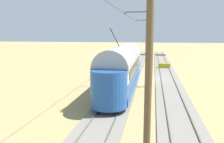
{
  "coord_description": "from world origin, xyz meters",
  "views": [
    {
      "loc": [
        -0.59,
        27.04,
        5.44
      ],
      "look_at": [
        3.22,
        5.93,
        1.84
      ],
      "focal_mm": 36.71,
      "sensor_mm": 36.0,
      "label": 1
    }
  ],
  "objects": [
    {
      "name": "ground_plane",
      "position": [
        0.0,
        0.0,
        0.0
      ],
      "size": [
        220.0,
        220.0,
        0.0
      ],
      "primitive_type": "plane",
      "color": "#9E8956"
    },
    {
      "name": "track_end_bumper",
      "position": [
        -2.32,
        -9.22,
        0.4
      ],
      "size": [
        1.8,
        0.6,
        0.8
      ],
      "primitive_type": "cube",
      "color": "#B2A519",
      "rests_on": "ground"
    },
    {
      "name": "catenary_pole_mid_far",
      "position": [
        -0.36,
        18.36,
        4.13
      ],
      "size": [
        2.98,
        0.28,
        7.91
      ],
      "color": "brown",
      "rests_on": "ground"
    },
    {
      "name": "catenary_pole_foreground",
      "position": [
        -0.36,
        -10.84,
        4.13
      ],
      "size": [
        2.98,
        0.28,
        7.91
      ],
      "color": "brown",
      "rests_on": "ground"
    },
    {
      "name": "track_adjacent_siding",
      "position": [
        2.32,
        -0.31,
        0.05
      ],
      "size": [
        2.8,
        80.0,
        0.18
      ],
      "color": "slate",
      "rests_on": "ground"
    },
    {
      "name": "spare_tie_stack",
      "position": [
        6.18,
        -5.38,
        0.27
      ],
      "size": [
        2.4,
        2.4,
        0.54
      ],
      "color": "#382819",
      "rests_on": "ground"
    },
    {
      "name": "track_streetcar_siding",
      "position": [
        -2.32,
        -0.31,
        0.05
      ],
      "size": [
        2.8,
        80.0,
        0.18
      ],
      "color": "slate",
      "rests_on": "ground"
    },
    {
      "name": "vintage_streetcar",
      "position": [
        2.32,
        5.34,
        2.25
      ],
      "size": [
        2.65,
        16.08,
        5.6
      ],
      "color": "#1E4C93",
      "rests_on": "ground"
    },
    {
      "name": "overhead_wire_run",
      "position": [
        2.25,
        3.02,
        7.37
      ],
      "size": [
        2.77,
        33.2,
        0.18
      ],
      "color": "black",
      "rests_on": "ground"
    },
    {
      "name": "catenary_pole_mid_near",
      "position": [
        -0.36,
        3.76,
        4.13
      ],
      "size": [
        2.98,
        0.28,
        7.91
      ],
      "color": "brown",
      "rests_on": "ground"
    }
  ]
}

